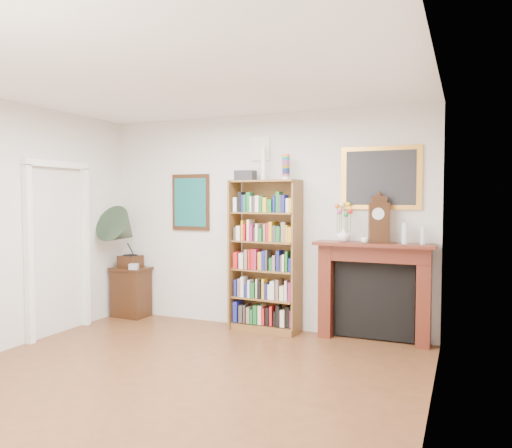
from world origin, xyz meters
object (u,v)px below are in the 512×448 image
Objects in this scene: cd_stack at (134,267)px; bookshelf at (265,247)px; side_cabinet at (131,292)px; mantel_clock at (379,220)px; flower_vase at (343,234)px; bottle_left at (405,233)px; gramophone at (123,233)px; fireplace at (374,283)px; teacup at (365,240)px; bottle_right at (423,235)px.

bookshelf is at bearing 5.42° from cd_stack.
mantel_clock reaches higher than side_cabinet.
flower_vase is 0.73× the size of bottle_left.
bookshelf is 2.50× the size of gramophone.
side_cabinet is at bearing 137.85° from cd_stack.
gramophone is at bearing -170.79° from bookshelf.
cd_stack is (0.19, -0.03, -0.46)m from gramophone.
teacup is (-0.09, -0.13, 0.52)m from fireplace.
mantel_clock is at bearing 176.99° from bottle_left.
bottle_right reaches higher than side_cabinet.
gramophone reaches higher than fireplace.
teacup is 0.42× the size of bottle_right.
bottle_right is at bearing 1.68° from flower_vase.
flower_vase is at bearing 3.79° from cd_stack.
gramophone is 3.11m from flower_vase.
cd_stack is at bearing -174.64° from fireplace.
bookshelf is 12.78× the size of flower_vase.
bookshelf is 2.10m from gramophone.
bottle_right is (4.02, 0.19, 0.07)m from gramophone.
teacup is (0.27, -0.07, -0.05)m from flower_vase.
side_cabinet is at bearing -179.00° from bottle_right.
cd_stack is 3.41m from mantel_clock.
cd_stack is 0.69× the size of flower_vase.
flower_vase is at bearing 165.52° from mantel_clock.
bookshelf reaches higher than gramophone.
gramophone is 10.70× the size of teacup.
cd_stack reaches higher than side_cabinet.
side_cabinet is (-2.07, -0.03, -0.73)m from bookshelf.
fireplace is at bearing 170.40° from bottle_left.
bookshelf reaches higher than mantel_clock.
bottle_right is at bearing 3.29° from cd_stack.
side_cabinet is at bearing -177.36° from fireplace.
cd_stack is 3.22m from teacup.
cd_stack is (0.17, -0.15, 0.40)m from side_cabinet.
bookshelf is at bearing 2.75° from side_cabinet.
gramophone is 3.82m from bottle_left.
mantel_clock is at bearing 31.38° from teacup.
bottle_right is at bearing -16.25° from mantel_clock.
flower_vase is at bearing 7.22° from gramophone.
bottle_right is (3.99, 0.07, 0.93)m from side_cabinet.
bookshelf reaches higher than bottle_right.
bottle_left is (3.63, 0.20, 0.55)m from cd_stack.
teacup is at bearing -170.49° from bottle_left.
fireplace is 7.04× the size of bottle_right.
bottle_right is at bearing -2.97° from fireplace.
bookshelf reaches higher than side_cabinet.
bottle_left is (0.35, -0.06, 0.61)m from fireplace.
bookshelf is at bearing 164.17° from mantel_clock.
fireplace is at bearing 56.81° from teacup.
side_cabinet is 3.46m from fireplace.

